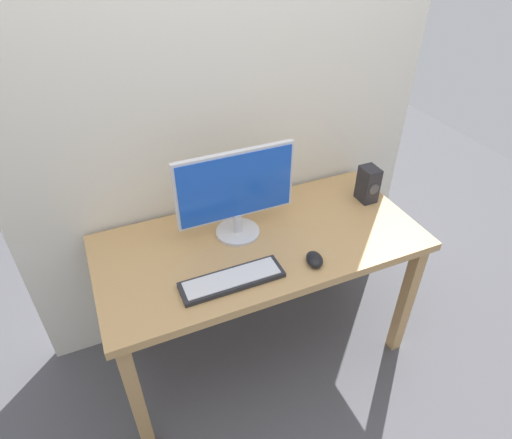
# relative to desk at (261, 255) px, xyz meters

# --- Properties ---
(ground_plane) EXTENTS (6.00, 6.00, 0.00)m
(ground_plane) POSITION_rel_desk_xyz_m (0.00, 0.00, -0.66)
(ground_plane) COLOR #4C4C51
(wall_back) EXTENTS (2.05, 0.04, 3.00)m
(wall_back) POSITION_rel_desk_xyz_m (0.00, 0.38, 0.84)
(wall_back) COLOR silver
(wall_back) RESTS_ON ground_plane
(desk) EXTENTS (1.45, 0.68, 0.75)m
(desk) POSITION_rel_desk_xyz_m (0.00, 0.00, 0.00)
(desk) COLOR tan
(desk) RESTS_ON ground_plane
(monitor) EXTENTS (0.53, 0.20, 0.41)m
(monitor) POSITION_rel_desk_xyz_m (-0.08, 0.09, 0.31)
(monitor) COLOR silver
(monitor) RESTS_ON desk
(keyboard_primary) EXTENTS (0.42, 0.12, 0.02)m
(keyboard_primary) POSITION_rel_desk_xyz_m (-0.21, -0.19, 0.10)
(keyboard_primary) COLOR #232328
(keyboard_primary) RESTS_ON desk
(mouse) EXTENTS (0.09, 0.11, 0.04)m
(mouse) POSITION_rel_desk_xyz_m (0.14, -0.23, 0.11)
(mouse) COLOR black
(mouse) RESTS_ON desk
(speaker_right) EXTENTS (0.08, 0.10, 0.18)m
(speaker_right) POSITION_rel_desk_xyz_m (0.62, 0.08, 0.18)
(speaker_right) COLOR #232328
(speaker_right) RESTS_ON desk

